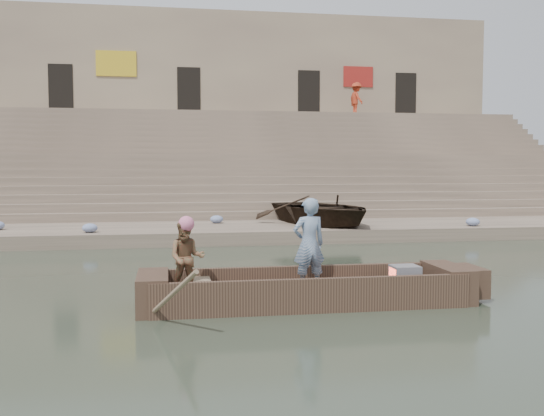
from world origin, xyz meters
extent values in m
plane|color=#2B3729|center=(0.00, 0.00, 0.00)|extent=(120.00, 120.00, 0.00)
cube|color=gray|center=(0.00, 8.00, 0.20)|extent=(32.00, 4.00, 0.40)
cube|color=gray|center=(0.00, 15.50, 1.40)|extent=(32.00, 3.00, 2.80)
cube|color=gray|center=(0.00, 22.50, 2.60)|extent=(32.00, 3.00, 5.20)
cube|color=gray|center=(0.00, 10.25, 0.35)|extent=(32.00, 0.50, 0.70)
cube|color=gray|center=(0.00, 10.75, 0.50)|extent=(32.00, 0.50, 1.00)
cube|color=gray|center=(0.00, 11.25, 0.65)|extent=(32.00, 0.50, 1.30)
cube|color=gray|center=(0.00, 11.75, 0.80)|extent=(32.00, 0.50, 1.60)
cube|color=gray|center=(0.00, 12.25, 0.95)|extent=(32.00, 0.50, 1.90)
cube|color=gray|center=(0.00, 12.75, 1.10)|extent=(32.00, 0.50, 2.20)
cube|color=gray|center=(0.00, 13.25, 1.25)|extent=(32.00, 0.50, 2.50)
cube|color=gray|center=(0.00, 13.75, 1.40)|extent=(32.00, 0.50, 2.80)
cube|color=gray|center=(0.00, 17.25, 1.55)|extent=(32.00, 0.50, 3.10)
cube|color=gray|center=(0.00, 17.75, 1.70)|extent=(32.00, 0.50, 3.40)
cube|color=gray|center=(0.00, 18.25, 1.85)|extent=(32.00, 0.50, 3.70)
cube|color=gray|center=(0.00, 18.75, 2.00)|extent=(32.00, 0.50, 4.00)
cube|color=gray|center=(0.00, 19.25, 2.15)|extent=(32.00, 0.50, 4.30)
cube|color=gray|center=(0.00, 19.75, 2.30)|extent=(32.00, 0.50, 4.60)
cube|color=gray|center=(0.00, 20.25, 2.45)|extent=(32.00, 0.50, 4.90)
cube|color=gray|center=(0.00, 20.75, 2.60)|extent=(32.00, 0.50, 5.20)
cube|color=tan|center=(0.00, 26.50, 5.60)|extent=(32.00, 5.00, 11.20)
cube|color=black|center=(-9.00, 24.05, 6.60)|extent=(1.30, 0.18, 2.60)
cube|color=black|center=(-2.00, 24.05, 6.60)|extent=(1.30, 0.18, 2.60)
cube|color=black|center=(5.00, 24.05, 6.60)|extent=(1.30, 0.18, 2.60)
cube|color=black|center=(11.00, 24.05, 6.60)|extent=(1.30, 0.18, 2.60)
cube|color=gold|center=(-6.00, 23.98, 8.00)|extent=(2.20, 0.10, 1.40)
cube|color=maroon|center=(8.00, 23.98, 7.60)|extent=(1.80, 0.10, 1.20)
cube|color=brown|center=(-0.92, -1.69, 0.11)|extent=(5.00, 1.30, 0.22)
cube|color=brown|center=(-0.92, -2.31, 0.28)|extent=(5.20, 0.12, 0.56)
cube|color=brown|center=(-0.92, -1.07, 0.28)|extent=(5.20, 0.12, 0.56)
cube|color=brown|center=(-3.47, -1.69, 0.30)|extent=(0.50, 1.30, 0.60)
cube|color=brown|center=(1.63, -1.69, 0.30)|extent=(0.50, 1.30, 0.60)
cube|color=brown|center=(2.03, -1.69, 0.32)|extent=(0.35, 0.90, 0.50)
cube|color=#937A5B|center=(-2.67, -1.69, 0.40)|extent=(0.30, 1.20, 0.08)
cylinder|color=#937A5B|center=(-3.32, -2.59, 0.30)|extent=(1.03, 2.10, 1.36)
sphere|color=pink|center=(-2.92, -1.67, 1.40)|extent=(0.26, 0.26, 0.26)
imported|color=navy|center=(-0.84, -1.55, 1.01)|extent=(0.63, 0.47, 1.58)
imported|color=#246E3C|center=(-2.92, -1.67, 0.84)|extent=(0.63, 0.51, 1.24)
cube|color=slate|center=(0.84, -1.69, 0.42)|extent=(0.46, 0.42, 0.40)
cube|color=#E5593F|center=(0.63, -1.69, 0.42)|extent=(0.04, 0.34, 0.32)
imported|color=#2D2116|center=(1.80, 7.97, 0.89)|extent=(4.71, 5.55, 0.98)
imported|color=#B0361D|center=(7.49, 22.65, 6.14)|extent=(0.91, 1.33, 1.89)
ellipsoid|color=#3F5999|center=(2.48, 8.11, 0.53)|extent=(0.44, 0.44, 0.26)
ellipsoid|color=#3F5999|center=(6.46, 6.67, 0.53)|extent=(0.44, 0.44, 0.26)
ellipsoid|color=#3F5999|center=(-1.61, 9.01, 0.53)|extent=(0.44, 0.44, 0.26)
ellipsoid|color=#3F5999|center=(-5.47, 6.72, 0.53)|extent=(0.44, 0.44, 0.26)
camera|label=1|loc=(-3.19, -11.75, 2.36)|focal=40.72mm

